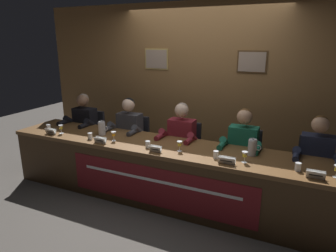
{
  "coord_description": "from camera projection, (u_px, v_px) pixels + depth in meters",
  "views": [
    {
      "loc": [
        1.52,
        -3.27,
        2.04
      ],
      "look_at": [
        0.0,
        0.0,
        1.01
      ],
      "focal_mm": 32.31,
      "sensor_mm": 36.0,
      "label": 1
    }
  ],
  "objects": [
    {
      "name": "nameplate_center",
      "position": [
        155.0,
        149.0,
        3.56
      ],
      "size": [
        0.15,
        0.06,
        0.08
      ],
      "color": "white",
      "rests_on": "conference_table"
    },
    {
      "name": "panelist_far_left",
      "position": [
        82.0,
        126.0,
        4.85
      ],
      "size": [
        0.51,
        0.48,
        1.22
      ],
      "color": "black",
      "rests_on": "ground_plane"
    },
    {
      "name": "juice_glass_center",
      "position": [
        180.0,
        144.0,
        3.58
      ],
      "size": [
        0.06,
        0.06,
        0.12
      ],
      "color": "white",
      "rests_on": "conference_table"
    },
    {
      "name": "panelist_right",
      "position": [
        241.0,
        149.0,
        3.82
      ],
      "size": [
        0.51,
        0.48,
        1.22
      ],
      "color": "black",
      "rests_on": "ground_plane"
    },
    {
      "name": "nameplate_far_left",
      "position": [
        51.0,
        131.0,
        4.25
      ],
      "size": [
        0.16,
        0.06,
        0.08
      ],
      "color": "white",
      "rests_on": "conference_table"
    },
    {
      "name": "nameplate_right",
      "position": [
        227.0,
        160.0,
        3.23
      ],
      "size": [
        0.19,
        0.06,
        0.08
      ],
      "color": "white",
      "rests_on": "conference_table"
    },
    {
      "name": "conference_table",
      "position": [
        164.0,
        165.0,
        3.77
      ],
      "size": [
        4.55,
        0.79,
        0.76
      ],
      "color": "brown",
      "rests_on": "ground_plane"
    },
    {
      "name": "panelist_center",
      "position": [
        180.0,
        140.0,
        4.16
      ],
      "size": [
        0.51,
        0.48,
        1.22
      ],
      "color": "black",
      "rests_on": "ground_plane"
    },
    {
      "name": "juice_glass_far_left",
      "position": [
        61.0,
        128.0,
        4.26
      ],
      "size": [
        0.06,
        0.06,
        0.12
      ],
      "color": "white",
      "rests_on": "conference_table"
    },
    {
      "name": "ground_plane",
      "position": [
        168.0,
        199.0,
        4.03
      ],
      "size": [
        12.0,
        12.0,
        0.0
      ],
      "primitive_type": "plane",
      "color": "#4C4742"
    },
    {
      "name": "chair_far_left",
      "position": [
        91.0,
        139.0,
        5.1
      ],
      "size": [
        0.44,
        0.45,
        0.89
      ],
      "color": "black",
      "rests_on": "ground_plane"
    },
    {
      "name": "water_cup_far_right",
      "position": [
        298.0,
        167.0,
        3.06
      ],
      "size": [
        0.06,
        0.06,
        0.08
      ],
      "color": "silver",
      "rests_on": "conference_table"
    },
    {
      "name": "chair_far_right",
      "position": [
        312.0,
        175.0,
        3.72
      ],
      "size": [
        0.44,
        0.45,
        0.89
      ],
      "color": "black",
      "rests_on": "ground_plane"
    },
    {
      "name": "nameplate_left",
      "position": [
        100.0,
        140.0,
        3.87
      ],
      "size": [
        0.17,
        0.06,
        0.08
      ],
      "color": "white",
      "rests_on": "conference_table"
    },
    {
      "name": "water_pitcher_left_side",
      "position": [
        102.0,
        128.0,
        4.21
      ],
      "size": [
        0.15,
        0.1,
        0.21
      ],
      "color": "silver",
      "rests_on": "conference_table"
    },
    {
      "name": "chair_center",
      "position": [
        185.0,
        154.0,
        4.41
      ],
      "size": [
        0.44,
        0.45,
        0.89
      ],
      "color": "black",
      "rests_on": "ground_plane"
    },
    {
      "name": "water_cup_right",
      "position": [
        216.0,
        155.0,
        3.38
      ],
      "size": [
        0.06,
        0.06,
        0.08
      ],
      "color": "silver",
      "rests_on": "conference_table"
    },
    {
      "name": "water_cup_far_left",
      "position": [
        49.0,
        128.0,
        4.43
      ],
      "size": [
        0.06,
        0.06,
        0.08
      ],
      "color": "silver",
      "rests_on": "conference_table"
    },
    {
      "name": "chair_right",
      "position": [
        243.0,
        164.0,
        4.06
      ],
      "size": [
        0.44,
        0.45,
        0.89
      ],
      "color": "black",
      "rests_on": "ground_plane"
    },
    {
      "name": "water_cup_left",
      "position": [
        90.0,
        136.0,
        4.04
      ],
      "size": [
        0.06,
        0.06,
        0.08
      ],
      "color": "silver",
      "rests_on": "conference_table"
    },
    {
      "name": "chair_left",
      "position": [
        135.0,
        146.0,
        4.75
      ],
      "size": [
        0.44,
        0.45,
        0.89
      ],
      "color": "black",
      "rests_on": "ground_plane"
    },
    {
      "name": "water_pitcher_right_side",
      "position": [
        252.0,
        147.0,
        3.46
      ],
      "size": [
        0.15,
        0.1,
        0.21
      ],
      "color": "silver",
      "rests_on": "conference_table"
    },
    {
      "name": "water_cup_center",
      "position": [
        148.0,
        145.0,
        3.71
      ],
      "size": [
        0.06,
        0.06,
        0.08
      ],
      "color": "silver",
      "rests_on": "conference_table"
    },
    {
      "name": "juice_glass_left",
      "position": [
        114.0,
        134.0,
        3.96
      ],
      "size": [
        0.06,
        0.06,
        0.12
      ],
      "color": "white",
      "rests_on": "conference_table"
    },
    {
      "name": "nameplate_far_right",
      "position": [
        316.0,
        175.0,
        2.89
      ],
      "size": [
        0.17,
        0.06,
        0.08
      ],
      "color": "white",
      "rests_on": "conference_table"
    },
    {
      "name": "panelist_far_right",
      "position": [
        316.0,
        160.0,
        3.47
      ],
      "size": [
        0.51,
        0.48,
        1.22
      ],
      "color": "black",
      "rests_on": "ground_plane"
    },
    {
      "name": "juice_glass_right",
      "position": [
        245.0,
        155.0,
        3.25
      ],
      "size": [
        0.06,
        0.06,
        0.12
      ],
      "color": "white",
      "rests_on": "conference_table"
    },
    {
      "name": "panelist_left",
      "position": [
        127.0,
        132.0,
        4.5
      ],
      "size": [
        0.51,
        0.48,
        1.22
      ],
      "color": "black",
      "rests_on": "ground_plane"
    },
    {
      "name": "wall_back_panelled",
      "position": [
        202.0,
        88.0,
        4.76
      ],
      "size": [
        5.75,
        0.14,
        2.6
      ],
      "color": "brown",
      "rests_on": "ground_plane"
    }
  ]
}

